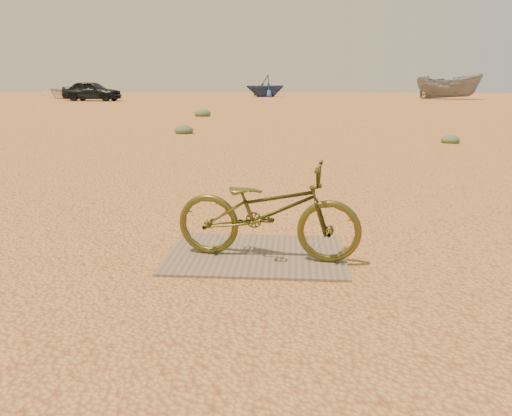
# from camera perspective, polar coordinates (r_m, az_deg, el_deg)

# --- Properties ---
(ground) EXTENTS (120.00, 120.00, 0.00)m
(ground) POSITION_cam_1_polar(r_m,az_deg,el_deg) (4.77, -4.76, -4.04)
(ground) COLOR tan
(ground) RESTS_ON ground
(plywood_board) EXTENTS (1.56, 1.11, 0.02)m
(plywood_board) POSITION_cam_1_polar(r_m,az_deg,el_deg) (4.43, 0.00, -5.32)
(plywood_board) COLOR #76664E
(plywood_board) RESTS_ON ground
(bicycle) EXTENTS (1.63, 0.75, 0.83)m
(bicycle) POSITION_cam_1_polar(r_m,az_deg,el_deg) (4.21, 1.35, -0.31)
(bicycle) COLOR #494819
(bicycle) RESTS_ON plywood_board
(car) EXTENTS (4.34, 2.02, 1.44)m
(car) POSITION_cam_1_polar(r_m,az_deg,el_deg) (39.83, -18.24, 12.59)
(car) COLOR black
(car) RESTS_ON ground
(boat_near_left) EXTENTS (6.29, 7.24, 1.25)m
(boat_near_left) POSITION_cam_1_polar(r_m,az_deg,el_deg) (46.30, -20.80, 12.43)
(boat_near_left) COLOR silver
(boat_near_left) RESTS_ON ground
(boat_far_left) EXTENTS (4.91, 4.72, 1.99)m
(boat_far_left) POSITION_cam_1_polar(r_m,az_deg,el_deg) (47.03, 1.08, 13.80)
(boat_far_left) COLOR navy
(boat_far_left) RESTS_ON ground
(boat_mid_right) EXTENTS (5.37, 4.12, 1.96)m
(boat_mid_right) POSITION_cam_1_polar(r_m,az_deg,el_deg) (43.97, 21.10, 12.81)
(boat_mid_right) COLOR slate
(boat_mid_right) RESTS_ON ground
(kale_a) EXTENTS (0.54, 0.54, 0.30)m
(kale_a) POSITION_cam_1_polar(r_m,az_deg,el_deg) (14.83, -8.22, 8.45)
(kale_a) COLOR #546C4B
(kale_a) RESTS_ON ground
(kale_b) EXTENTS (0.45, 0.45, 0.25)m
(kale_b) POSITION_cam_1_polar(r_m,az_deg,el_deg) (13.31, 21.29, 6.95)
(kale_b) COLOR #546C4B
(kale_b) RESTS_ON ground
(kale_c) EXTENTS (0.71, 0.71, 0.39)m
(kale_c) POSITION_cam_1_polar(r_m,az_deg,el_deg) (21.85, -6.11, 10.39)
(kale_c) COLOR #546C4B
(kale_c) RESTS_ON ground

